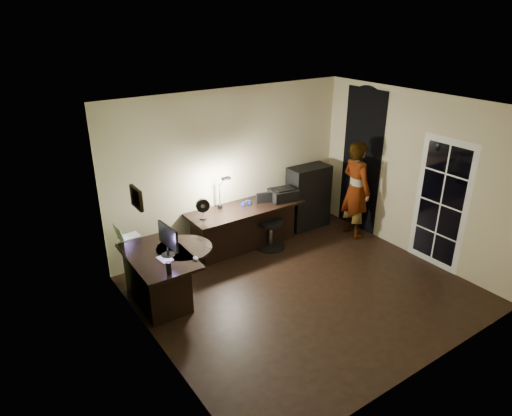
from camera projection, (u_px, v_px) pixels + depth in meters
floor at (304, 291)px, 6.75m from camera, size 4.50×4.00×0.01m
ceiling at (314, 108)px, 5.67m from camera, size 4.50×4.00×0.01m
wall_back at (231, 169)px, 7.73m from camera, size 4.50×0.01×2.70m
wall_front at (436, 271)px, 4.70m from camera, size 4.50×0.01×2.70m
wall_left at (153, 253)px, 5.04m from camera, size 0.01×4.00×2.70m
wall_right at (415, 176)px, 7.38m from camera, size 0.01×4.00×2.70m
green_wall_overlay at (154, 253)px, 5.05m from camera, size 0.00×4.00×2.70m
arched_doorway at (361, 161)px, 8.26m from camera, size 0.01×0.90×2.60m
french_door at (441, 204)px, 7.08m from camera, size 0.02×0.92×2.10m
framed_picture at (136, 198)px, 5.20m from camera, size 0.04×0.30×0.25m
desk_left at (160, 278)px, 6.39m from camera, size 0.80×1.29×0.74m
desk_right at (246, 227)px, 7.85m from camera, size 2.03×0.72×0.76m
cabinet at (308, 197)px, 8.55m from camera, size 0.81×0.42×1.19m
laptop_stand at (130, 241)px, 6.52m from camera, size 0.28×0.24×0.11m
laptop at (128, 230)px, 6.46m from camera, size 0.32×0.30×0.21m
monitor at (167, 245)px, 6.18m from camera, size 0.13×0.49×0.32m
mouse at (195, 258)px, 6.13m from camera, size 0.09×0.11×0.04m
phone at (200, 240)px, 6.66m from camera, size 0.10×0.13×0.01m
pen at (208, 248)px, 6.43m from camera, size 0.07×0.12×0.01m
speaker at (169, 268)px, 5.77m from camera, size 0.08×0.08×0.17m
notepad at (165, 259)px, 6.15m from camera, size 0.18×0.24×0.01m
desk_fan at (203, 209)px, 7.19m from camera, size 0.25×0.19×0.34m
headphones at (246, 203)px, 7.75m from camera, size 0.18×0.13×0.08m
printer at (283, 194)px, 7.97m from camera, size 0.51×0.43×0.20m
desk_lamp at (219, 190)px, 7.52m from camera, size 0.19×0.31×0.65m
office_chair at (271, 222)px, 7.82m from camera, size 0.66×0.66×0.94m
person at (356, 190)px, 8.11m from camera, size 0.48×0.67×1.77m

